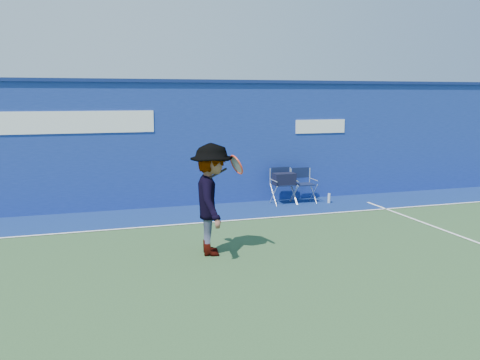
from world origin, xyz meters
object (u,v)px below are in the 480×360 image
object	(u,v)px
tennis_player	(212,199)
directors_chair_left	(283,189)
directors_chair_right	(304,192)
water_bottle	(329,198)

from	to	relation	value
tennis_player	directors_chair_left	bearing A→B (deg)	51.59
directors_chair_left	directors_chair_right	distance (m)	0.56
directors_chair_left	tennis_player	bearing A→B (deg)	-128.41
tennis_player	directors_chair_right	bearing A→B (deg)	46.33
directors_chair_right	water_bottle	bearing A→B (deg)	-24.02
directors_chair_right	water_bottle	xyz separation A→B (m)	(0.59, -0.26, -0.15)
directors_chair_left	tennis_player	xyz separation A→B (m)	(-2.72, -3.43, 0.58)
directors_chair_left	water_bottle	xyz separation A→B (m)	(1.14, -0.26, -0.25)
directors_chair_left	tennis_player	size ratio (longest dim) A/B	0.48
directors_chair_right	tennis_player	xyz separation A→B (m)	(-3.27, -3.43, 0.68)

